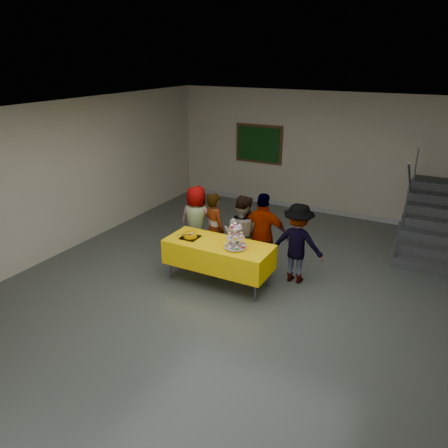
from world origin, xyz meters
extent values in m
plane|color=#4C514C|center=(0.00, 0.00, 0.00)|extent=(10.00, 10.00, 0.00)
cube|color=#BAB096|center=(0.00, 5.00, 1.50)|extent=(8.00, 0.04, 3.00)
cube|color=#BAB096|center=(-4.00, 0.00, 1.50)|extent=(0.04, 10.00, 3.00)
cube|color=silver|center=(0.00, 0.00, 3.00)|extent=(8.00, 10.00, 0.04)
cube|color=#999999|center=(0.00, 4.98, 0.06)|extent=(7.90, 0.03, 0.12)
cylinder|color=#595960|center=(-1.39, 0.22, 0.36)|extent=(0.04, 0.04, 0.73)
cylinder|color=#595960|center=(0.29, 0.22, 0.36)|extent=(0.04, 0.04, 0.73)
cylinder|color=#595960|center=(-1.39, 0.80, 0.36)|extent=(0.04, 0.04, 0.73)
cylinder|color=#595960|center=(0.29, 0.80, 0.36)|extent=(0.04, 0.04, 0.73)
cube|color=#595960|center=(-0.55, 0.51, 0.74)|extent=(1.80, 0.70, 0.02)
cube|color=#FFC705|center=(-0.55, 0.51, 0.55)|extent=(1.88, 0.78, 0.44)
cylinder|color=silver|center=(-0.19, 0.45, 0.78)|extent=(0.18, 0.18, 0.01)
cylinder|color=silver|center=(-0.19, 0.45, 0.98)|extent=(0.02, 0.02, 0.42)
cylinder|color=silver|center=(-0.19, 0.45, 0.80)|extent=(0.38, 0.38, 0.01)
cylinder|color=silver|center=(-0.19, 0.45, 0.97)|extent=(0.30, 0.30, 0.01)
cylinder|color=silver|center=(-0.19, 0.45, 1.14)|extent=(0.22, 0.22, 0.01)
cube|color=black|center=(-1.09, 0.47, 0.78)|extent=(0.30, 0.30, 0.02)
cylinder|color=#E6A000|center=(-1.09, 0.47, 0.82)|extent=(0.25, 0.25, 0.07)
ellipsoid|color=#E6A000|center=(-1.09, 0.47, 0.86)|extent=(0.25, 0.25, 0.05)
ellipsoid|color=white|center=(-1.05, 0.43, 0.88)|extent=(0.08, 0.08, 0.02)
cube|color=silver|center=(-1.11, 0.34, 0.88)|extent=(0.30, 0.16, 0.04)
imported|color=slate|center=(-1.46, 1.27, 0.73)|extent=(0.75, 0.53, 1.46)
imported|color=#5D5C65|center=(-1.00, 1.17, 0.71)|extent=(0.61, 0.52, 1.42)
imported|color=slate|center=(-0.39, 1.11, 0.74)|extent=(0.76, 0.62, 1.48)
imported|color=#5C5C66|center=(0.01, 1.15, 0.78)|extent=(0.97, 0.55, 1.56)
imported|color=slate|center=(0.63, 1.23, 0.72)|extent=(0.96, 0.58, 1.45)
cube|color=#424447|center=(2.70, 2.75, 0.09)|extent=(1.30, 0.30, 0.18)
cube|color=#424447|center=(2.70, 3.05, 0.18)|extent=(1.30, 0.30, 0.36)
cube|color=#424447|center=(2.70, 3.35, 0.27)|extent=(1.30, 0.30, 0.54)
cube|color=#424447|center=(2.70, 3.65, 0.36)|extent=(1.30, 0.30, 0.72)
cube|color=#424447|center=(2.70, 3.95, 0.45)|extent=(1.30, 0.30, 0.90)
cube|color=#424447|center=(2.70, 4.25, 0.54)|extent=(1.30, 0.30, 1.08)
cube|color=#424447|center=(2.70, 4.55, 0.63)|extent=(1.30, 0.30, 1.26)
cube|color=#424447|center=(2.70, 4.85, 0.63)|extent=(1.30, 0.30, 1.26)
cylinder|color=#595960|center=(2.10, 2.70, 0.45)|extent=(0.04, 0.04, 0.90)
cylinder|color=#595960|center=(2.10, 3.50, 0.99)|extent=(0.04, 0.04, 0.90)
cylinder|color=#595960|center=(2.10, 4.40, 1.53)|extent=(0.04, 0.04, 0.90)
cylinder|color=#595960|center=(2.10, 3.55, 1.44)|extent=(0.04, 1.85, 1.20)
cube|color=#472B16|center=(-1.79, 4.97, 1.60)|extent=(1.30, 0.04, 1.00)
cube|color=#123812|center=(-1.79, 4.94, 1.60)|extent=(1.18, 0.02, 0.88)
camera|label=1|loc=(2.79, -5.51, 3.82)|focal=35.00mm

